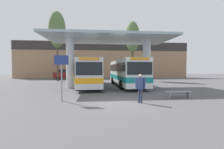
# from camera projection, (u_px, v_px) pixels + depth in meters

# --- Properties ---
(ground_plane) EXTENTS (100.00, 100.00, 0.00)m
(ground_plane) POSITION_uv_depth(u_px,v_px,m) (118.00, 102.00, 9.50)
(ground_plane) COLOR #565456
(townhouse_backdrop) EXTENTS (40.00, 0.58, 8.33)m
(townhouse_backdrop) POSITION_uv_depth(u_px,v_px,m) (104.00, 57.00, 34.51)
(townhouse_backdrop) COLOR #9E7A5B
(townhouse_backdrop) RESTS_ON ground_plane
(station_canopy) EXTENTS (13.67, 6.38, 5.63)m
(station_canopy) POSITION_uv_depth(u_px,v_px,m) (109.00, 46.00, 16.81)
(station_canopy) COLOR silver
(station_canopy) RESTS_ON ground_plane
(transit_bus_left_bay) EXTENTS (2.99, 11.30, 3.11)m
(transit_bus_left_bay) POSITION_uv_depth(u_px,v_px,m) (90.00, 72.00, 18.22)
(transit_bus_left_bay) COLOR silver
(transit_bus_left_bay) RESTS_ON ground_plane
(transit_bus_center_bay) EXTENTS (3.09, 11.03, 3.15)m
(transit_bus_center_bay) POSITION_uv_depth(u_px,v_px,m) (126.00, 72.00, 18.56)
(transit_bus_center_bay) COLOR white
(transit_bus_center_bay) RESTS_ON ground_plane
(waiting_bench_near_pillar) EXTENTS (1.86, 0.44, 0.46)m
(waiting_bench_near_pillar) POSITION_uv_depth(u_px,v_px,m) (178.00, 93.00, 10.97)
(waiting_bench_near_pillar) COLOR gray
(waiting_bench_near_pillar) RESTS_ON ground_plane
(info_sign_platform) EXTENTS (0.90, 0.09, 2.99)m
(info_sign_platform) POSITION_uv_depth(u_px,v_px,m) (61.00, 69.00, 9.74)
(info_sign_platform) COLOR gray
(info_sign_platform) RESTS_ON ground_plane
(pedestrian_waiting) EXTENTS (0.56, 0.50, 1.79)m
(pedestrian_waiting) POSITION_uv_depth(u_px,v_px,m) (140.00, 85.00, 9.26)
(pedestrian_waiting) COLOR #333856
(pedestrian_waiting) RESTS_ON ground_plane
(poplar_tree_behind_left) EXTENTS (2.79, 2.79, 11.81)m
(poplar_tree_behind_left) POSITION_uv_depth(u_px,v_px,m) (57.00, 30.00, 25.27)
(poplar_tree_behind_left) COLOR #473A2B
(poplar_tree_behind_left) RESTS_ON ground_plane
(poplar_tree_behind_right) EXTENTS (2.53, 2.53, 10.69)m
(poplar_tree_behind_right) POSITION_uv_depth(u_px,v_px,m) (133.00, 37.00, 27.10)
(poplar_tree_behind_right) COLOR #473A2B
(poplar_tree_behind_right) RESTS_ON ground_plane
(parked_car_street) EXTENTS (4.68, 2.23, 1.99)m
(parked_car_street) POSITION_uv_depth(u_px,v_px,m) (66.00, 74.00, 29.98)
(parked_car_street) COLOR maroon
(parked_car_street) RESTS_ON ground_plane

